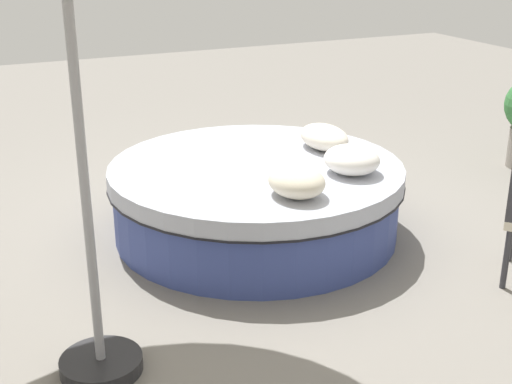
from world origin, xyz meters
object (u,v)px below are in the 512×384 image
object	(u,v)px
round_bed	(256,198)
throw_pillow_1	(352,160)
throw_pillow_2	(324,137)
throw_pillow_0	(297,181)

from	to	relation	value
round_bed	throw_pillow_1	world-z (taller)	throw_pillow_1
round_bed	throw_pillow_1	xyz separation A→B (m)	(0.46, 0.54, 0.37)
round_bed	throw_pillow_2	xyz separation A→B (m)	(-0.13, 0.66, 0.37)
throw_pillow_1	round_bed	bearing A→B (deg)	-130.53
throw_pillow_1	throw_pillow_2	distance (m)	0.61
throw_pillow_0	throw_pillow_2	world-z (taller)	throw_pillow_0
round_bed	throw_pillow_0	bearing A→B (deg)	-2.29
throw_pillow_0	throw_pillow_1	bearing A→B (deg)	112.16
throw_pillow_0	throw_pillow_1	size ratio (longest dim) A/B	1.03
throw_pillow_0	round_bed	bearing A→B (deg)	177.71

